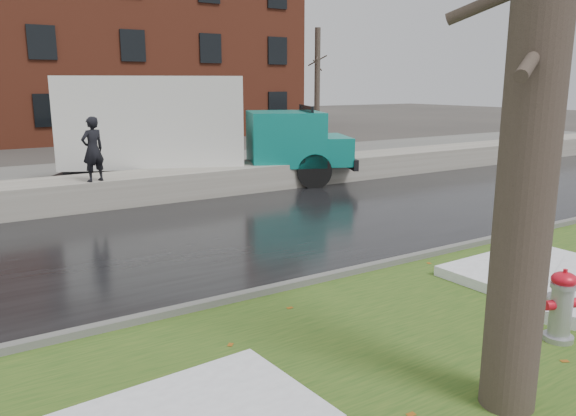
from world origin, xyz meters
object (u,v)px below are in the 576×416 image
fire_hydrant (561,303)px  box_truck (189,129)px  tree (538,57)px  worker (93,149)px

fire_hydrant → box_truck: bearing=107.1°
fire_hydrant → tree: tree is taller
box_truck → worker: (-3.33, -1.97, -0.21)m
tree → box_truck: size_ratio=0.67×
fire_hydrant → worker: bearing=124.7°
box_truck → worker: box_truck is taller
tree → worker: bearing=95.8°
worker → box_truck: bearing=-167.6°
fire_hydrant → box_truck: box_truck is taller
box_truck → fire_hydrant: bearing=-69.2°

